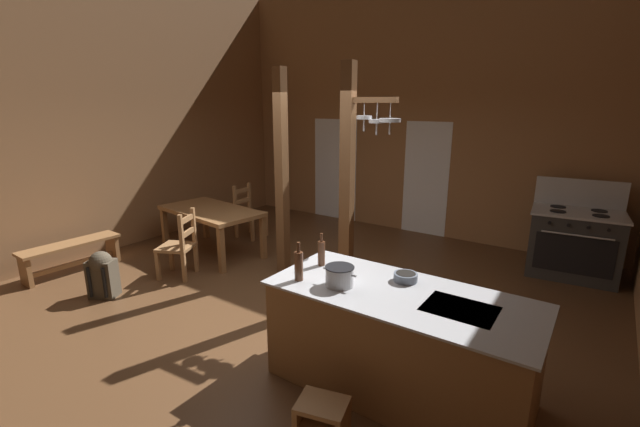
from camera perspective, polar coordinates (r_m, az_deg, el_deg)
name	(u,v)px	position (r m, az deg, el deg)	size (l,w,h in m)	color
ground_plane	(279,308)	(5.26, -5.54, -12.62)	(7.92, 8.29, 0.10)	brown
wall_back	(413,110)	(7.97, 12.45, 13.52)	(7.92, 0.14, 4.47)	#93663F
wall_left	(96,112)	(7.56, -28.11, 12.11)	(0.14, 8.29, 4.47)	#93663F
glazed_door_back_left	(335,170)	(8.75, 2.05, 5.98)	(1.00, 0.01, 2.05)	white
glazed_panel_back_right	(426,179)	(7.88, 14.15, 4.55)	(0.84, 0.01, 2.05)	white
kitchen_island	(398,342)	(3.71, 10.58, -16.76)	(2.16, 0.96, 0.89)	olive
stove_range	(574,242)	(6.86, 31.18, -3.37)	(1.21, 0.91, 1.32)	#2F2F2F
support_post_with_pot_rack	(350,178)	(4.92, 4.13, 4.79)	(0.70, 0.25, 2.82)	brown
support_post_center	(282,175)	(5.77, -5.22, 5.18)	(0.14, 0.14, 2.82)	brown
step_stool	(322,417)	(3.36, 0.31, -25.91)	(0.42, 0.36, 0.30)	#9E7044
dining_table	(211,214)	(6.89, -14.56, -0.11)	(1.80, 1.10, 0.74)	olive
ladderback_chair_near_window	(249,212)	(7.69, -9.68, 0.16)	(0.46, 0.46, 0.95)	#9E7044
ladderback_chair_by_post	(180,246)	(6.15, -18.52, -4.16)	(0.59, 0.59, 0.95)	#9E7044
bench_along_left_wall	(71,252)	(7.00, -30.70, -4.52)	(0.40, 1.31, 0.44)	olive
backpack	(102,273)	(5.94, -27.46, -7.17)	(0.39, 0.38, 0.60)	#4C4233
stockpot_on_counter	(340,276)	(3.53, 2.68, -8.48)	(0.32, 0.25, 0.17)	#B7BABF
mixing_bowl_on_counter	(406,277)	(3.70, 11.54, -8.46)	(0.20, 0.20, 0.07)	slate
bottle_tall_on_counter	(299,265)	(3.61, -2.91, -7.02)	(0.07, 0.07, 0.34)	#56331E
bottle_short_on_counter	(321,253)	(3.93, 0.20, -5.33)	(0.07, 0.07, 0.31)	#56331E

